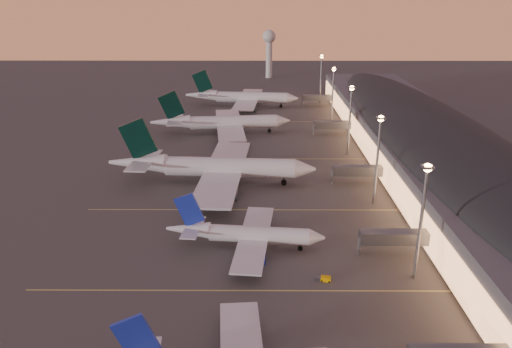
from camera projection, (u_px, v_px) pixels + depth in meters
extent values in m
plane|color=#454240|center=(246.00, 277.00, 106.71)|extent=(700.00, 700.00, 0.00)
cylinder|color=#1A2BA0|center=(246.00, 344.00, 84.39)|extent=(5.59, 3.44, 3.04)
cube|color=#1A2BA0|center=(137.00, 339.00, 73.56)|extent=(7.45, 1.17, 8.80)
cylinder|color=silver|center=(259.00, 235.00, 117.59)|extent=(23.73, 6.33, 3.99)
cone|color=silver|center=(317.00, 238.00, 116.24)|extent=(4.16, 4.35, 3.99)
cone|color=silver|center=(188.00, 229.00, 119.10)|extent=(10.94, 5.04, 3.99)
cube|color=silver|center=(254.00, 237.00, 117.94)|extent=(10.16, 34.13, 0.44)
cylinder|color=#1A2BA0|center=(260.00, 228.00, 125.23)|extent=(5.57, 3.51, 2.99)
cylinder|color=#1A2BA0|center=(254.00, 258.00, 111.43)|extent=(5.57, 3.51, 2.99)
cube|color=#1A2BA0|center=(189.00, 210.00, 117.25)|extent=(7.34, 1.33, 8.66)
cube|color=silver|center=(193.00, 227.00, 118.76)|extent=(4.98, 12.42, 0.28)
cylinder|color=black|center=(300.00, 247.00, 117.57)|extent=(0.35, 0.35, 1.58)
cylinder|color=black|center=(300.00, 248.00, 117.65)|extent=(1.18, 0.81, 1.12)
cylinder|color=black|center=(252.00, 239.00, 121.34)|extent=(0.35, 0.35, 1.58)
cylinder|color=black|center=(252.00, 240.00, 121.42)|extent=(1.18, 0.81, 1.12)
cylinder|color=black|center=(250.00, 250.00, 116.13)|extent=(0.35, 0.35, 1.58)
cylinder|color=black|center=(250.00, 251.00, 116.21)|extent=(1.18, 0.81, 1.12)
cylinder|color=silver|center=(230.00, 167.00, 156.44)|extent=(40.92, 8.75, 6.14)
cone|color=silver|center=(305.00, 169.00, 154.91)|extent=(6.93, 6.55, 6.14)
cone|color=silver|center=(138.00, 163.00, 158.10)|extent=(18.70, 7.31, 6.14)
cube|color=silver|center=(224.00, 170.00, 156.94)|extent=(15.60, 60.00, 0.68)
cylinder|color=#53555A|center=(233.00, 163.00, 169.80)|extent=(9.45, 5.19, 4.61)
cylinder|color=#53555A|center=(222.00, 192.00, 145.36)|extent=(9.45, 5.19, 4.61)
cube|color=black|center=(138.00, 139.00, 155.29)|extent=(12.15, 1.70, 13.63)
cube|color=silver|center=(144.00, 160.00, 157.63)|extent=(7.92, 21.75, 0.43)
cylinder|color=black|center=(284.00, 181.00, 156.82)|extent=(0.52, 0.52, 2.46)
cylinder|color=black|center=(284.00, 183.00, 156.95)|extent=(1.79, 1.18, 1.72)
cylinder|color=black|center=(222.00, 175.00, 162.17)|extent=(0.52, 0.52, 2.46)
cylinder|color=black|center=(222.00, 176.00, 162.30)|extent=(1.79, 1.18, 1.72)
cylinder|color=black|center=(218.00, 185.00, 154.12)|extent=(0.52, 0.52, 2.46)
cylinder|color=black|center=(218.00, 186.00, 154.25)|extent=(1.79, 1.18, 1.72)
cylinder|color=silver|center=(234.00, 122.00, 212.19)|extent=(37.02, 9.21, 5.54)
cone|color=silver|center=(283.00, 121.00, 214.11)|extent=(6.44, 6.11, 5.54)
cone|color=silver|center=(170.00, 122.00, 209.55)|extent=(17.03, 7.18, 5.54)
cube|color=silver|center=(229.00, 124.00, 212.37)|extent=(15.99, 54.37, 0.61)
cylinder|color=#53555A|center=(231.00, 122.00, 224.12)|extent=(8.65, 4.97, 4.16)
cylinder|color=#53555A|center=(234.00, 136.00, 202.12)|extent=(8.65, 4.97, 4.16)
cube|color=black|center=(171.00, 105.00, 207.15)|extent=(10.96, 1.93, 12.30)
cube|color=silver|center=(175.00, 120.00, 209.45)|extent=(7.83, 19.78, 0.39)
cylinder|color=black|center=(269.00, 130.00, 214.92)|extent=(0.49, 0.49, 2.22)
cylinder|color=black|center=(269.00, 131.00, 215.04)|extent=(1.64, 1.12, 1.55)
cylinder|color=black|center=(226.00, 129.00, 216.89)|extent=(0.49, 0.49, 2.22)
cylinder|color=black|center=(226.00, 129.00, 217.01)|extent=(1.64, 1.12, 1.55)
cylinder|color=black|center=(227.00, 134.00, 209.65)|extent=(0.49, 0.49, 2.22)
cylinder|color=black|center=(227.00, 134.00, 209.76)|extent=(1.64, 1.12, 1.55)
cylinder|color=silver|center=(252.00, 97.00, 260.94)|extent=(37.11, 8.88, 5.56)
cone|color=silver|center=(292.00, 98.00, 259.02)|extent=(6.41, 6.08, 5.56)
cone|color=silver|center=(201.00, 95.00, 263.10)|extent=(17.04, 7.05, 5.56)
cube|color=silver|center=(248.00, 99.00, 261.44)|extent=(15.52, 54.48, 0.61)
cylinder|color=#53555A|center=(253.00, 98.00, 273.02)|extent=(8.65, 4.91, 4.17)
cylinder|color=#53555A|center=(248.00, 108.00, 250.95)|extent=(8.65, 4.91, 4.17)
cube|color=black|center=(202.00, 82.00, 260.54)|extent=(10.99, 1.83, 12.34)
cube|color=silver|center=(205.00, 94.00, 262.63)|extent=(7.66, 19.80, 0.39)
cylinder|color=black|center=(281.00, 105.00, 260.90)|extent=(0.48, 0.48, 2.22)
cylinder|color=black|center=(281.00, 106.00, 261.02)|extent=(1.64, 1.11, 1.56)
cylinder|color=black|center=(247.00, 103.00, 266.19)|extent=(0.48, 0.48, 2.22)
cylinder|color=black|center=(247.00, 104.00, 266.31)|extent=(1.64, 1.11, 1.56)
cylinder|color=black|center=(245.00, 106.00, 258.93)|extent=(0.48, 0.48, 2.22)
cylinder|color=black|center=(245.00, 107.00, 259.04)|extent=(1.64, 1.11, 1.56)
cube|color=#515157|center=(430.00, 149.00, 172.36)|extent=(40.00, 255.00, 12.00)
ellipsoid|color=black|center=(432.00, 133.00, 170.28)|extent=(39.00, 253.00, 10.92)
cube|color=#FBA565|center=(371.00, 152.00, 172.80)|extent=(0.40, 244.80, 8.00)
cube|color=#53555A|center=(395.00, 237.00, 114.38)|extent=(16.00, 3.20, 3.00)
cylinder|color=gray|center=(359.00, 246.00, 115.21)|extent=(0.70, 0.70, 4.40)
cube|color=#53555A|center=(358.00, 171.00, 156.59)|extent=(16.00, 3.20, 3.00)
cylinder|color=gray|center=(332.00, 177.00, 157.42)|extent=(0.70, 0.70, 4.40)
cube|color=#53555A|center=(333.00, 125.00, 210.06)|extent=(16.00, 3.20, 3.00)
cylinder|color=gray|center=(313.00, 130.00, 210.89)|extent=(0.70, 0.70, 4.40)
cube|color=#53555A|center=(318.00, 98.00, 262.59)|extent=(16.00, 3.20, 3.00)
cylinder|color=gray|center=(302.00, 102.00, 263.42)|extent=(0.70, 0.70, 4.40)
cylinder|color=gray|center=(420.00, 225.00, 102.22)|extent=(0.70, 0.70, 25.00)
cube|color=gray|center=(428.00, 167.00, 97.82)|extent=(2.20, 2.20, 0.50)
sphere|color=#FCB360|center=(428.00, 168.00, 97.89)|extent=(1.80, 1.80, 1.80)
cylinder|color=gray|center=(377.00, 162.00, 139.74)|extent=(0.70, 0.70, 25.00)
cube|color=gray|center=(381.00, 118.00, 135.34)|extent=(2.20, 2.20, 0.50)
sphere|color=#FCB360|center=(381.00, 119.00, 135.41)|extent=(1.80, 1.80, 1.80)
cylinder|color=gray|center=(350.00, 122.00, 181.95)|extent=(0.70, 0.70, 25.00)
cube|color=gray|center=(352.00, 87.00, 177.55)|extent=(2.20, 2.20, 0.50)
sphere|color=#FCB360|center=(352.00, 88.00, 177.62)|extent=(1.80, 1.80, 1.80)
cylinder|color=gray|center=(332.00, 97.00, 224.16)|extent=(0.70, 0.70, 25.00)
cube|color=gray|center=(334.00, 69.00, 219.76)|extent=(2.20, 2.20, 0.50)
sphere|color=#FCB360|center=(334.00, 69.00, 219.83)|extent=(1.80, 1.80, 1.80)
cylinder|color=gray|center=(321.00, 80.00, 266.37)|extent=(0.70, 0.70, 25.00)
cube|color=gray|center=(322.00, 56.00, 261.97)|extent=(2.20, 2.20, 0.50)
sphere|color=#FCB360|center=(322.00, 56.00, 262.04)|extent=(1.80, 1.80, 1.80)
cylinder|color=silver|center=(269.00, 59.00, 346.05)|extent=(4.40, 4.40, 26.00)
sphere|color=silver|center=(269.00, 36.00, 340.85)|extent=(9.00, 9.00, 9.00)
cube|color=#D8C659|center=(245.00, 291.00, 102.02)|extent=(90.00, 0.36, 0.00)
cube|color=#D8C659|center=(249.00, 210.00, 139.54)|extent=(90.00, 0.36, 0.00)
cube|color=#D8C659|center=(251.00, 159.00, 181.75)|extent=(90.00, 0.36, 0.00)
cube|color=#D8C659|center=(253.00, 121.00, 233.35)|extent=(90.00, 0.36, 0.00)
cube|color=#F1AC00|center=(326.00, 279.00, 105.31)|extent=(2.29, 1.70, 0.95)
cube|color=#53555A|center=(318.00, 278.00, 105.67)|extent=(1.41, 1.35, 0.69)
cylinder|color=black|center=(330.00, 279.00, 105.85)|extent=(0.40, 0.23, 0.38)
cylinder|color=black|center=(329.00, 282.00, 104.67)|extent=(0.40, 0.23, 0.38)
cylinder|color=black|center=(322.00, 278.00, 106.16)|extent=(0.40, 0.23, 0.38)
cylinder|color=black|center=(322.00, 281.00, 104.98)|extent=(0.40, 0.23, 0.38)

